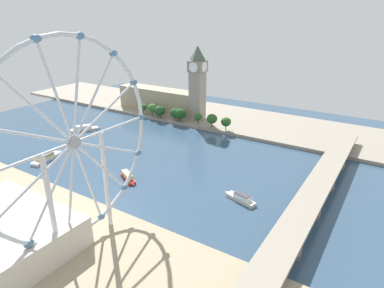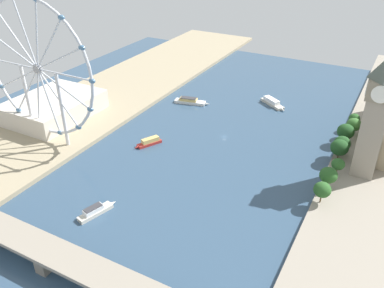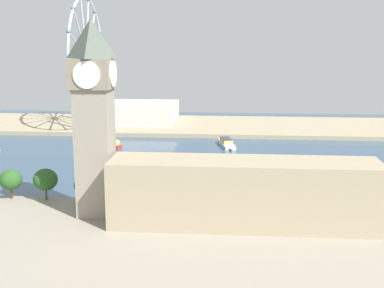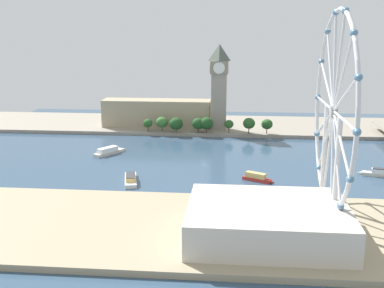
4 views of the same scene
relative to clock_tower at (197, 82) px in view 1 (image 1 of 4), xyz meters
name	(u,v)px [view 1 (image 1 of 4)]	position (x,y,z in m)	size (l,w,h in m)	color
ground_plane	(130,150)	(97.57, -7.14, -42.61)	(414.88, 414.88, 0.00)	#334C66
riverbank_left	(203,114)	(-24.86, -7.14, -41.11)	(90.00, 520.00, 3.00)	gray
clock_tower	(197,82)	(0.00, 0.00, 0.00)	(16.51, 16.51, 75.93)	gray
parliament_block	(158,99)	(-7.56, -57.70, -27.19)	(22.00, 99.41, 24.85)	tan
tree_row_embankment	(178,113)	(16.11, -13.15, -31.42)	(14.64, 113.41, 13.82)	#513823
ferris_wheel	(74,144)	(203.47, 60.67, 12.32)	(96.69, 3.20, 99.68)	silver
river_bridge	(316,189)	(97.57, 146.75, -34.82)	(226.88, 15.98, 10.23)	gray
tour_boat_0	(47,158)	(149.18, -48.73, -40.59)	(31.77, 12.70, 5.10)	white
tour_boat_1	(84,128)	(84.69, -79.38, -40.35)	(27.33, 20.61, 5.44)	beige
tour_boat_2	(128,177)	(139.90, 29.40, -40.41)	(12.86, 20.40, 5.15)	#B22D28
tour_boat_3	(241,198)	(123.13, 107.85, -40.49)	(10.64, 24.14, 5.41)	beige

